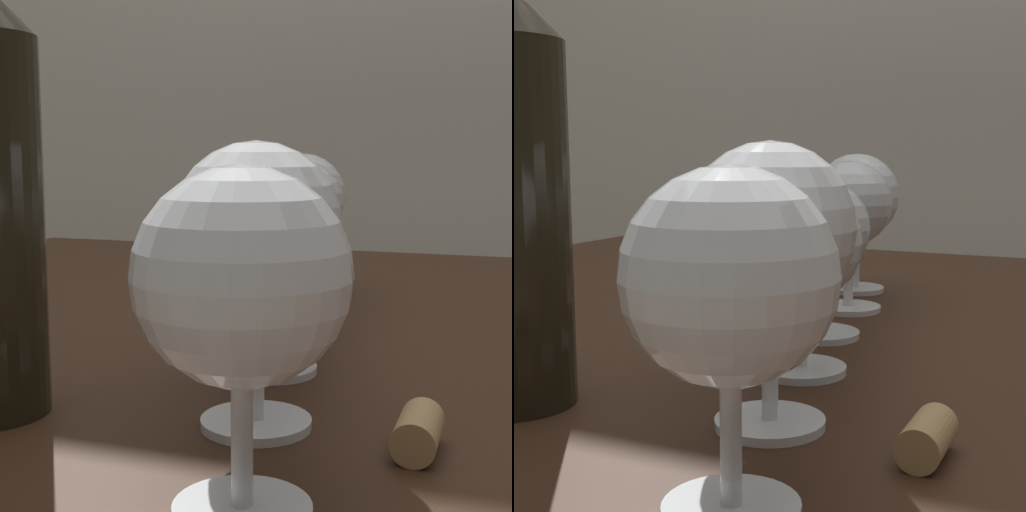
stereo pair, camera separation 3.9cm
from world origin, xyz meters
The scene contains 8 objects.
dining_table centered at (0.00, 0.00, 0.67)m, with size 1.27×0.96×0.76m.
wine_glass_merlot centered at (0.02, -0.36, 0.85)m, with size 0.09×0.09×0.14m.
wine_glass_cabernet centered at (-0.01, -0.26, 0.86)m, with size 0.09×0.09×0.15m.
wine_glass_white centered at (-0.03, -0.16, 0.84)m, with size 0.08×0.08×0.13m.
wine_glass_chardonnay centered at (-0.05, -0.06, 0.84)m, with size 0.08×0.08×0.13m.
wine_glass_port centered at (-0.07, 0.04, 0.85)m, with size 0.08×0.08×0.14m.
wine_glass_amber centered at (-0.09, 0.14, 0.85)m, with size 0.09×0.09×0.15m.
cork centered at (0.08, -0.27, 0.77)m, with size 0.02×0.02×0.04m, color tan.
Camera 2 is at (0.16, -0.61, 0.90)m, focal length 53.03 mm.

